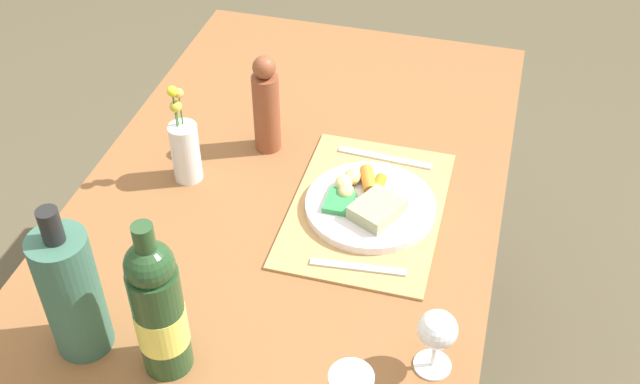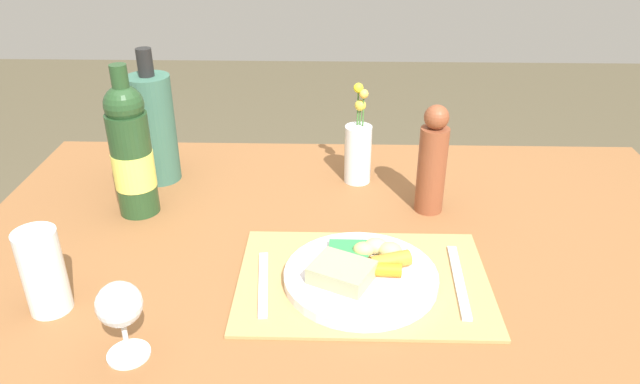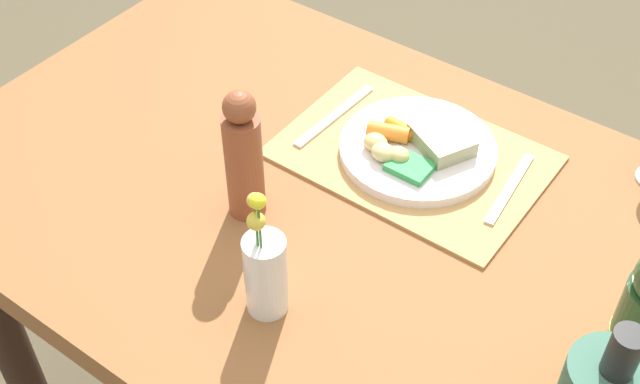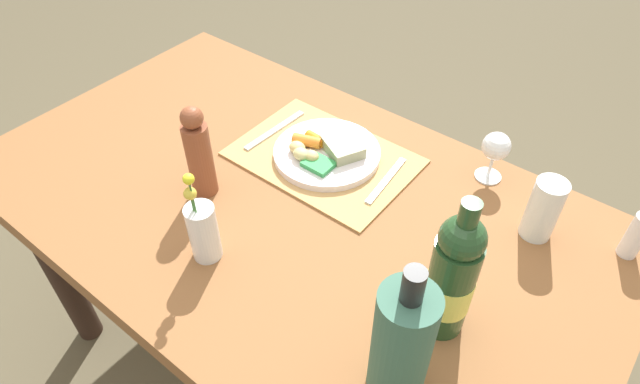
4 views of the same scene
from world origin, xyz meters
TOP-DOWN VIEW (x-y plane):
  - dining_table at (0.00, 0.00)m, footprint 1.50×0.87m
  - placemat at (0.03, -0.17)m, footprint 0.44×0.30m
  - dinner_plate at (0.02, -0.17)m, footprint 0.27×0.27m
  - fork at (-0.15, -0.19)m, footprint 0.03×0.18m
  - knife at (0.19, -0.17)m, footprint 0.03×0.21m
  - pepper_mill at (0.17, 0.09)m, footprint 0.06×0.06m
  - flower_vase at (0.03, 0.23)m, footprint 0.06×0.06m

SIDE VIEW (x-z plane):
  - dining_table at x=0.00m, z-range 0.29..1.06m
  - placemat at x=0.03m, z-range 0.77..0.78m
  - fork at x=-0.15m, z-range 0.78..0.79m
  - knife at x=0.19m, z-range 0.78..0.79m
  - dinner_plate at x=0.02m, z-range 0.77..0.82m
  - flower_vase at x=0.03m, z-range 0.73..0.97m
  - pepper_mill at x=0.17m, z-range 0.77..1.00m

